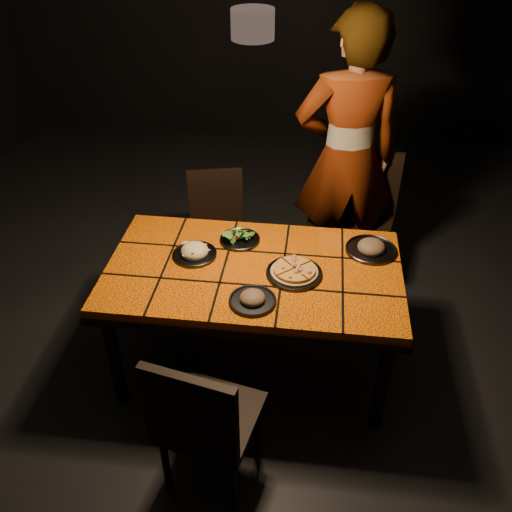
# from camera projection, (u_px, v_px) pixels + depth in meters

# --- Properties ---
(room_shell) EXTENTS (6.04, 7.04, 3.08)m
(room_shell) POSITION_uv_depth(u_px,v_px,m) (253.00, 139.00, 2.50)
(room_shell) COLOR black
(room_shell) RESTS_ON ground
(dining_table) EXTENTS (1.62, 0.92, 0.75)m
(dining_table) POSITION_uv_depth(u_px,v_px,m) (254.00, 279.00, 2.99)
(dining_table) COLOR orange
(dining_table) RESTS_ON ground
(chair_near) EXTENTS (0.50, 0.50, 0.93)m
(chair_near) POSITION_uv_depth(u_px,v_px,m) (203.00, 421.00, 2.40)
(chair_near) COLOR black
(chair_near) RESTS_ON ground
(chair_far_left) EXTENTS (0.46, 0.46, 0.84)m
(chair_far_left) POSITION_uv_depth(u_px,v_px,m) (217.00, 222.00, 3.81)
(chair_far_left) COLOR black
(chair_far_left) RESTS_ON ground
(chair_far_right) EXTENTS (0.52, 0.52, 0.96)m
(chair_far_right) POSITION_uv_depth(u_px,v_px,m) (363.00, 209.00, 3.82)
(chair_far_right) COLOR black
(chair_far_right) RESTS_ON ground
(diner) EXTENTS (0.78, 0.59, 1.92)m
(diner) POSITION_uv_depth(u_px,v_px,m) (346.00, 159.00, 3.54)
(diner) COLOR brown
(diner) RESTS_ON ground
(pendant_lamp) EXTENTS (0.18, 0.18, 1.06)m
(pendant_lamp) POSITION_uv_depth(u_px,v_px,m) (253.00, 19.00, 2.19)
(pendant_lamp) COLOR black
(pendant_lamp) RESTS_ON room_shell
(plate_pizza) EXTENTS (0.36, 0.36, 0.04)m
(plate_pizza) POSITION_uv_depth(u_px,v_px,m) (294.00, 272.00, 2.88)
(plate_pizza) COLOR #35353A
(plate_pizza) RESTS_ON dining_table
(plate_pasta) EXTENTS (0.25, 0.25, 0.08)m
(plate_pasta) POSITION_uv_depth(u_px,v_px,m) (195.00, 252.00, 3.02)
(plate_pasta) COLOR #35353A
(plate_pasta) RESTS_ON dining_table
(plate_salad) EXTENTS (0.23, 0.23, 0.07)m
(plate_salad) POSITION_uv_depth(u_px,v_px,m) (240.00, 237.00, 3.13)
(plate_salad) COLOR #35353A
(plate_salad) RESTS_ON dining_table
(plate_mushroom_a) EXTENTS (0.24, 0.24, 0.08)m
(plate_mushroom_a) POSITION_uv_depth(u_px,v_px,m) (253.00, 299.00, 2.70)
(plate_mushroom_a) COLOR #35353A
(plate_mushroom_a) RESTS_ON dining_table
(plate_mushroom_b) EXTENTS (0.29, 0.29, 0.09)m
(plate_mushroom_b) POSITION_uv_depth(u_px,v_px,m) (371.00, 247.00, 3.05)
(plate_mushroom_b) COLOR #35353A
(plate_mushroom_b) RESTS_ON dining_table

